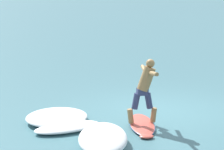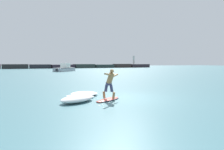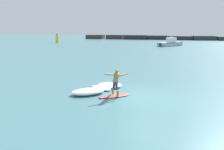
% 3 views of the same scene
% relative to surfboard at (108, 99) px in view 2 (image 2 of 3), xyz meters
% --- Properties ---
extents(ground_plane, '(200.00, 200.00, 0.00)m').
position_rel_surfboard_xyz_m(ground_plane, '(1.40, 0.33, -0.05)').
color(ground_plane, '#42727B').
extents(rock_jetty_breakwater, '(63.83, 4.90, 4.37)m').
position_rel_surfboard_xyz_m(rock_jetty_breakwater, '(6.38, 62.33, 0.61)').
color(rock_jetty_breakwater, '#313429').
rests_on(rock_jetty_breakwater, ground).
extents(surfboard, '(1.81, 1.54, 0.23)m').
position_rel_surfboard_xyz_m(surfboard, '(0.00, 0.00, 0.00)').
color(surfboard, '#D55345').
rests_on(surfboard, ground).
extents(surfer, '(1.15, 1.08, 1.56)m').
position_rel_surfboard_xyz_m(surfer, '(0.08, -0.03, 0.95)').
color(surfer, olive).
rests_on(surfer, surfboard).
extents(fishing_boat_near_jetty, '(5.52, 6.22, 2.69)m').
position_rel_surfboard_xyz_m(fishing_boat_near_jetty, '(3.82, 37.28, 0.53)').
color(fishing_boat_near_jetty, '#A7AFB8').
rests_on(fishing_boat_near_jetty, ground).
extents(wave_foam_at_tail, '(2.28, 2.01, 0.35)m').
position_rel_surfboard_xyz_m(wave_foam_at_tail, '(-1.66, 0.02, 0.13)').
color(wave_foam_at_tail, white).
rests_on(wave_foam_at_tail, ground).
extents(wave_foam_at_nose, '(1.78, 1.44, 0.16)m').
position_rel_surfboard_xyz_m(wave_foam_at_nose, '(-1.22, 1.33, 0.03)').
color(wave_foam_at_nose, white).
rests_on(wave_foam_at_nose, ground).
extents(wave_foam_beside, '(1.86, 1.75, 0.24)m').
position_rel_surfboard_xyz_m(wave_foam_beside, '(-0.81, 1.98, 0.07)').
color(wave_foam_beside, white).
rests_on(wave_foam_beside, ground).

